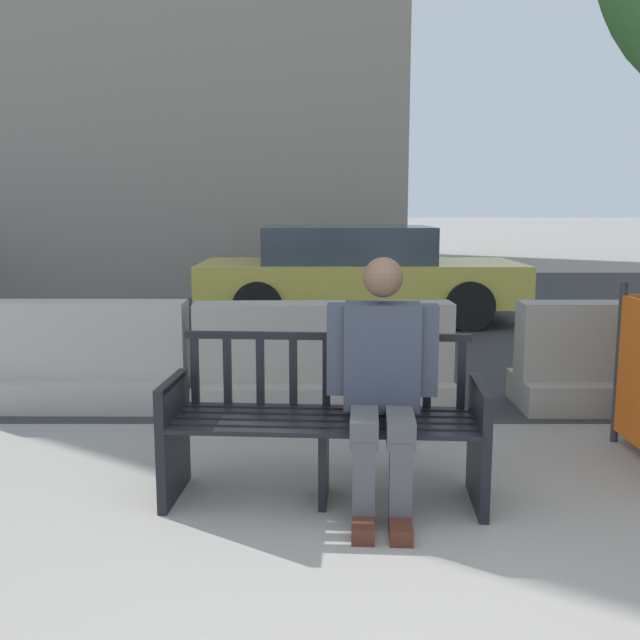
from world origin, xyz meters
name	(u,v)px	position (x,y,z in m)	size (l,w,h in m)	color
street_asphalt	(335,308)	(0.00, 8.70, 0.00)	(120.00, 12.00, 0.01)	#333335
street_bench	(321,428)	(-0.26, 1.36, 0.40)	(1.72, 0.63, 0.88)	black
seated_person	(379,378)	(0.04, 1.28, 0.69)	(0.59, 0.74, 1.31)	#383D4C
jersey_barrier_centre	(321,366)	(-0.25, 3.12, 0.34)	(2.02, 0.75, 0.84)	#9E998E
jersey_barrier_left	(58,363)	(-2.34, 3.21, 0.34)	(2.00, 0.69, 0.84)	#ADA89E
car_taxi_near	(353,273)	(0.22, 7.47, 0.67)	(4.36, 1.89, 1.31)	#DBC64C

